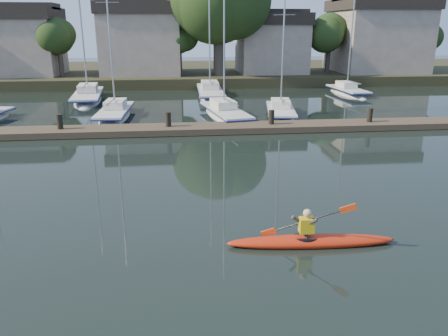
{
  "coord_description": "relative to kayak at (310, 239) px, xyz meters",
  "views": [
    {
      "loc": [
        -2.48,
        -10.73,
        5.81
      ],
      "look_at": [
        -0.94,
        3.42,
        1.2
      ],
      "focal_mm": 35.0,
      "sensor_mm": 36.0,
      "label": 1
    }
  ],
  "objects": [
    {
      "name": "ground",
      "position": [
        -1.1,
        0.11,
        -0.18
      ],
      "size": [
        160.0,
        160.0,
        0.0
      ],
      "primitive_type": "plane",
      "color": "black",
      "rests_on": "ground"
    },
    {
      "name": "kayak",
      "position": [
        0.0,
        0.0,
        0.0
      ],
      "size": [
        4.77,
        1.13,
        1.52
      ],
      "rotation": [
        0.0,
        0.0,
        -0.06
      ],
      "color": "#B02F0D",
      "rests_on": "ground"
    },
    {
      "name": "dock",
      "position": [
        -1.1,
        14.11,
        0.02
      ],
      "size": [
        34.0,
        2.0,
        1.8
      ],
      "color": "#4E412C",
      "rests_on": "ground"
    },
    {
      "name": "sailboat_1",
      "position": [
        -7.75,
        19.13,
        -0.35
      ],
      "size": [
        2.19,
        7.77,
        12.6
      ],
      "rotation": [
        0.0,
        0.0,
        -0.04
      ],
      "color": "silver",
      "rests_on": "ground"
    },
    {
      "name": "sailboat_2",
      "position": [
        -0.36,
        18.29,
        -0.36
      ],
      "size": [
        3.37,
        8.53,
        13.78
      ],
      "rotation": [
        0.0,
        0.0,
        0.18
      ],
      "color": "silver",
      "rests_on": "ground"
    },
    {
      "name": "sailboat_3",
      "position": [
        3.48,
        18.39,
        -0.35
      ],
      "size": [
        3.01,
        7.27,
        11.39
      ],
      "rotation": [
        0.0,
        0.0,
        -0.17
      ],
      "color": "silver",
      "rests_on": "ground"
    },
    {
      "name": "sailboat_5",
      "position": [
        -10.87,
        26.47,
        -0.38
      ],
      "size": [
        3.13,
        9.68,
        15.74
      ],
      "rotation": [
        0.0,
        0.0,
        0.1
      ],
      "color": "silver",
      "rests_on": "ground"
    },
    {
      "name": "sailboat_6",
      "position": [
        -0.63,
        27.75,
        -0.37
      ],
      "size": [
        2.31,
        10.24,
        16.23
      ],
      "rotation": [
        0.0,
        0.0,
        -0.02
      ],
      "color": "silver",
      "rests_on": "ground"
    },
    {
      "name": "sailboat_7",
      "position": [
        11.81,
        27.56,
        -0.36
      ],
      "size": [
        2.27,
        7.31,
        11.64
      ],
      "rotation": [
        0.0,
        0.0,
        0.05
      ],
      "color": "silver",
      "rests_on": "ground"
    },
    {
      "name": "shore",
      "position": [
        0.52,
        40.4,
        3.04
      ],
      "size": [
        90.0,
        25.25,
        12.75
      ],
      "color": "#272E17",
      "rests_on": "ground"
    }
  ]
}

